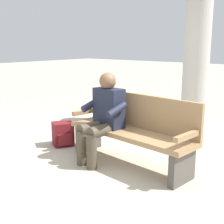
{
  "coord_description": "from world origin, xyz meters",
  "views": [
    {
      "loc": [
        -2.25,
        3.06,
        1.55
      ],
      "look_at": [
        0.16,
        0.15,
        0.7
      ],
      "focal_mm": 49.51,
      "sensor_mm": 36.0,
      "label": 1
    }
  ],
  "objects_px": {
    "backpack": "(63,134)",
    "support_pillar": "(197,45)",
    "person_seated": "(103,115)",
    "bench_near": "(133,129)"
  },
  "relations": [
    {
      "from": "bench_near",
      "to": "support_pillar",
      "type": "height_order",
      "value": "support_pillar"
    },
    {
      "from": "backpack",
      "to": "support_pillar",
      "type": "bearing_deg",
      "value": -111.44
    },
    {
      "from": "bench_near",
      "to": "person_seated",
      "type": "relative_size",
      "value": 1.56
    },
    {
      "from": "person_seated",
      "to": "backpack",
      "type": "bearing_deg",
      "value": -0.49
    },
    {
      "from": "bench_near",
      "to": "support_pillar",
      "type": "xyz_separation_m",
      "value": [
        0.27,
        -2.38,
        1.05
      ]
    },
    {
      "from": "person_seated",
      "to": "support_pillar",
      "type": "relative_size",
      "value": 0.39
    },
    {
      "from": "person_seated",
      "to": "support_pillar",
      "type": "bearing_deg",
      "value": -86.08
    },
    {
      "from": "person_seated",
      "to": "backpack",
      "type": "distance_m",
      "value": 1.01
    },
    {
      "from": "bench_near",
      "to": "backpack",
      "type": "relative_size",
      "value": 4.79
    },
    {
      "from": "bench_near",
      "to": "support_pillar",
      "type": "bearing_deg",
      "value": -78.02
    }
  ]
}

